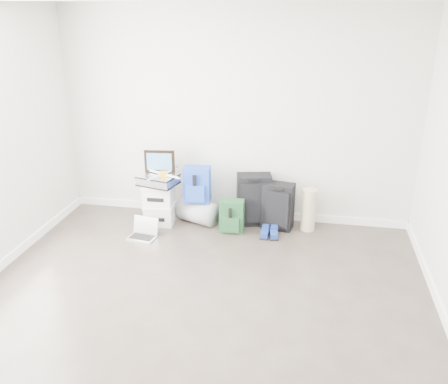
% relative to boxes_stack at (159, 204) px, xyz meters
% --- Properties ---
extents(ground, '(5.00, 5.00, 0.00)m').
position_rel_boxes_stack_xyz_m(ground, '(0.91, -2.07, -0.27)').
color(ground, '#382E29').
rests_on(ground, ground).
extents(room_envelope, '(4.52, 5.02, 2.71)m').
position_rel_boxes_stack_xyz_m(room_envelope, '(0.91, -2.05, 1.45)').
color(room_envelope, silver).
rests_on(room_envelope, ground).
extents(boxes_stack, '(0.39, 0.33, 0.54)m').
position_rel_boxes_stack_xyz_m(boxes_stack, '(0.00, 0.00, 0.00)').
color(boxes_stack, silver).
rests_on(boxes_stack, ground).
extents(briefcase, '(0.52, 0.43, 0.13)m').
position_rel_boxes_stack_xyz_m(briefcase, '(0.00, 0.00, 0.33)').
color(briefcase, '#B2B2B7').
rests_on(briefcase, boxes_stack).
extents(painting, '(0.39, 0.07, 0.29)m').
position_rel_boxes_stack_xyz_m(painting, '(0.00, 0.10, 0.55)').
color(painting, black).
rests_on(painting, briefcase).
extents(drone, '(0.50, 0.50, 0.05)m').
position_rel_boxes_stack_xyz_m(drone, '(0.08, -0.02, 0.42)').
color(drone, gold).
rests_on(drone, briefcase).
extents(duffel_bag, '(0.58, 0.48, 0.31)m').
position_rel_boxes_stack_xyz_m(duffel_bag, '(0.48, 0.12, -0.12)').
color(duffel_bag, gray).
rests_on(duffel_bag, ground).
extents(blue_backpack, '(0.34, 0.26, 0.46)m').
position_rel_boxes_stack_xyz_m(blue_backpack, '(0.48, 0.08, 0.26)').
color(blue_backpack, '#1A2CAD').
rests_on(blue_backpack, duffel_bag).
extents(large_suitcase, '(0.47, 0.36, 0.67)m').
position_rel_boxes_stack_xyz_m(large_suitcase, '(1.19, 0.22, 0.06)').
color(large_suitcase, black).
rests_on(large_suitcase, ground).
extents(green_backpack, '(0.30, 0.23, 0.42)m').
position_rel_boxes_stack_xyz_m(green_backpack, '(0.96, -0.07, -0.07)').
color(green_backpack, '#13361A').
rests_on(green_backpack, ground).
extents(carry_on, '(0.41, 0.31, 0.60)m').
position_rel_boxes_stack_xyz_m(carry_on, '(1.51, 0.14, 0.03)').
color(carry_on, black).
rests_on(carry_on, ground).
extents(shoes, '(0.23, 0.26, 0.08)m').
position_rel_boxes_stack_xyz_m(shoes, '(1.44, -0.11, -0.23)').
color(shoes, black).
rests_on(shoes, ground).
extents(rolled_rug, '(0.18, 0.18, 0.54)m').
position_rel_boxes_stack_xyz_m(rolled_rug, '(1.89, 0.17, 0.00)').
color(rolled_rug, tan).
rests_on(rolled_rug, ground).
extents(laptop, '(0.36, 0.29, 0.24)m').
position_rel_boxes_stack_xyz_m(laptop, '(-0.08, -0.41, -0.21)').
color(laptop, silver).
rests_on(laptop, ground).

